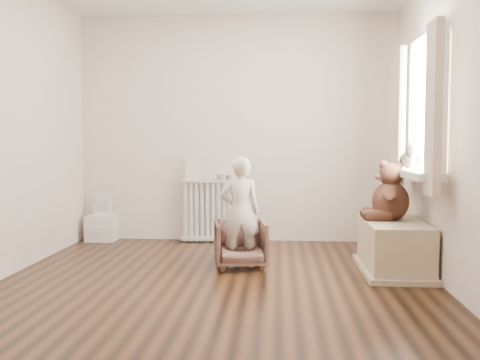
# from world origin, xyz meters

# --- Properties ---
(floor) EXTENTS (3.60, 3.60, 0.01)m
(floor) POSITION_xyz_m (0.00, 0.00, 0.00)
(floor) COLOR black
(floor) RESTS_ON ground
(back_wall) EXTENTS (3.60, 0.02, 2.60)m
(back_wall) POSITION_xyz_m (0.00, 1.80, 1.30)
(back_wall) COLOR #EEE6D0
(back_wall) RESTS_ON ground
(front_wall) EXTENTS (3.60, 0.02, 2.60)m
(front_wall) POSITION_xyz_m (0.00, -1.80, 1.30)
(front_wall) COLOR #EEE6D0
(front_wall) RESTS_ON ground
(left_wall) EXTENTS (0.02, 3.60, 2.60)m
(left_wall) POSITION_xyz_m (-1.80, 0.00, 1.30)
(left_wall) COLOR #EEE6D0
(left_wall) RESTS_ON ground
(right_wall) EXTENTS (0.02, 3.60, 2.60)m
(right_wall) POSITION_xyz_m (1.80, 0.00, 1.30)
(right_wall) COLOR #EEE6D0
(right_wall) RESTS_ON ground
(window) EXTENTS (0.03, 0.90, 1.10)m
(window) POSITION_xyz_m (1.76, 0.30, 1.45)
(window) COLOR white
(window) RESTS_ON right_wall
(window_sill) EXTENTS (0.22, 1.10, 0.06)m
(window_sill) POSITION_xyz_m (1.67, 0.30, 0.87)
(window_sill) COLOR silver
(window_sill) RESTS_ON right_wall
(curtain_left) EXTENTS (0.06, 0.26, 1.30)m
(curtain_left) POSITION_xyz_m (1.65, -0.27, 1.39)
(curtain_left) COLOR beige
(curtain_left) RESTS_ON right_wall
(curtain_right) EXTENTS (0.06, 0.26, 1.30)m
(curtain_right) POSITION_xyz_m (1.65, 0.87, 1.39)
(curtain_right) COLOR beige
(curtain_right) RESTS_ON right_wall
(radiator) EXTENTS (0.68, 0.13, 0.71)m
(radiator) POSITION_xyz_m (-0.28, 1.68, 0.39)
(radiator) COLOR silver
(radiator) RESTS_ON floor
(paper_doll) EXTENTS (0.17, 0.01, 0.28)m
(paper_doll) POSITION_xyz_m (-0.48, 1.68, 0.85)
(paper_doll) COLOR beige
(paper_doll) RESTS_ON radiator
(tin_a) EXTENTS (0.11, 0.11, 0.07)m
(tin_a) POSITION_xyz_m (-0.15, 1.68, 0.75)
(tin_a) COLOR #A59E8C
(tin_a) RESTS_ON radiator
(tin_b) EXTENTS (0.10, 0.10, 0.05)m
(tin_b) POSITION_xyz_m (-0.05, 1.68, 0.74)
(tin_b) COLOR #A59E8C
(tin_b) RESTS_ON radiator
(toy_vanity) EXTENTS (0.34, 0.24, 0.53)m
(toy_vanity) POSITION_xyz_m (-1.55, 1.65, 0.28)
(toy_vanity) COLOR silver
(toy_vanity) RESTS_ON floor
(armchair) EXTENTS (0.53, 0.54, 0.43)m
(armchair) POSITION_xyz_m (0.15, 0.45, 0.22)
(armchair) COLOR brown
(armchair) RESTS_ON floor
(child) EXTENTS (0.40, 0.29, 0.99)m
(child) POSITION_xyz_m (0.15, 0.40, 0.52)
(child) COLOR white
(child) RESTS_ON armchair
(toy_bench) EXTENTS (0.50, 0.95, 0.45)m
(toy_bench) POSITION_xyz_m (1.52, 0.38, 0.20)
(toy_bench) COLOR #C1B38D
(toy_bench) RESTS_ON floor
(teddy_bear) EXTENTS (0.44, 0.34, 0.52)m
(teddy_bear) POSITION_xyz_m (1.50, 0.47, 0.67)
(teddy_bear) COLOR #321910
(teddy_bear) RESTS_ON toy_bench
(plush_cat) EXTENTS (0.25, 0.32, 0.24)m
(plush_cat) POSITION_xyz_m (1.66, 0.47, 1.00)
(plush_cat) COLOR #686158
(plush_cat) RESTS_ON window_sill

